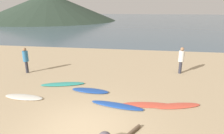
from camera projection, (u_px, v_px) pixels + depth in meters
The scene contains 11 objects.
ground_plane at pixel (118, 60), 16.22m from camera, with size 120.00×120.00×0.20m, color tan.
ocean_water at pixel (138, 19), 66.79m from camera, with size 140.00×100.00×0.01m, color #475B6B.
headland_hill at pixel (49, 7), 59.73m from camera, with size 40.88×40.88×8.29m, color #28382B.
surfboard_0 at pixel (24, 97), 9.19m from camera, with size 1.95×0.59×0.09m, color silver.
surfboard_1 at pixel (63, 84), 10.72m from camera, with size 2.37×0.54×0.09m, color teal.
surfboard_2 at pixel (90, 91), 9.89m from camera, with size 1.94×0.59×0.10m, color #1E479E.
surfboard_3 at pixel (117, 105), 8.41m from camera, with size 2.38×0.47×0.09m, color #1E479E.
surfboard_4 at pixel (149, 105), 8.49m from camera, with size 2.33×0.51×0.06m, color #D84C38.
surfboard_5 at pixel (177, 106), 8.40m from camera, with size 2.08×0.50×0.08m, color #D84C38.
person_0 at pixel (26, 58), 12.43m from camera, with size 0.34×0.34×1.67m.
person_1 at pixel (181, 58), 12.32m from camera, with size 0.35×0.35×1.72m.
Camera 1 is at (1.97, -5.56, 4.14)m, focal length 31.08 mm.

